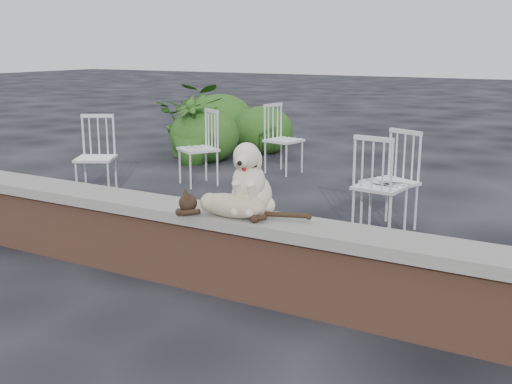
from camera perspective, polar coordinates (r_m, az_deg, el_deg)
The scene contains 13 objects.
ground at distance 4.84m, azimuth -8.27°, elevation -7.62°, with size 60.00×60.00×0.00m, color black.
brick_wall at distance 4.76m, azimuth -8.37°, elevation -4.81°, with size 6.00×0.30×0.50m, color brown.
capstone at distance 4.68m, azimuth -8.49°, elevation -1.43°, with size 6.20×0.40×0.08m, color slate.
dog at distance 4.25m, azimuth -0.38°, elevation 1.40°, with size 0.34×0.45×0.53m, color beige, non-canonical shape.
cat at distance 4.20m, azimuth -2.35°, elevation -1.12°, with size 1.09×0.26×0.19m, color tan, non-canonical shape.
chair_b at distance 7.78m, azimuth -5.35°, elevation 4.06°, with size 0.56×0.56×0.94m, color white, non-canonical shape.
chair_c at distance 5.80m, azimuth 11.39°, elevation 0.64°, with size 0.56×0.56×0.94m, color white, non-canonical shape.
chair_a at distance 7.35m, azimuth -14.55°, elevation 3.14°, with size 0.56×0.56×0.94m, color white, non-canonical shape.
chair_d at distance 5.99m, azimuth 12.20°, elevation 1.00°, with size 0.56×0.56×0.94m, color white, non-canonical shape.
chair_e at distance 8.47m, azimuth 2.58°, elevation 4.88°, with size 0.56×0.56×0.94m, color white, non-canonical shape.
potted_plant_a at distance 9.80m, azimuth -5.97°, elevation 6.62°, with size 1.04×0.90×1.16m, color #284D16.
potted_plant_b at distance 9.18m, azimuth -5.93°, elevation 5.75°, with size 0.57×0.57×1.02m, color #284D16.
shrubbery at distance 10.20m, azimuth -2.71°, elevation 5.90°, with size 2.03×2.30×0.95m.
Camera 1 is at (2.83, -3.53, 1.73)m, focal length 43.51 mm.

